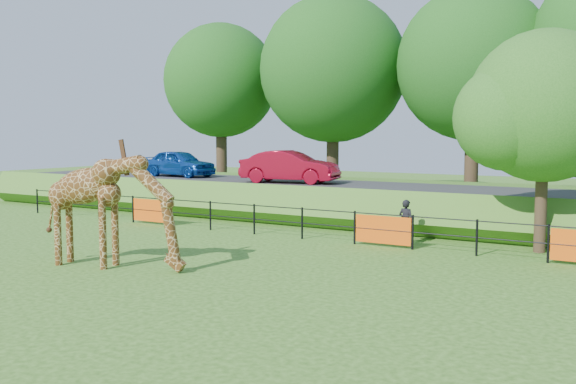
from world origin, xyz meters
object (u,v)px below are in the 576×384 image
object	(u,v)px
car_red	(290,167)
visitor	(406,222)
car_blue	(179,163)
tree_east	(548,112)
giraffe	(113,211)

from	to	relation	value
car_red	visitor	size ratio (longest dim) A/B	2.99
car_blue	tree_east	bearing A→B (deg)	-100.41
giraffe	visitor	bearing A→B (deg)	43.18
visitor	tree_east	bearing A→B (deg)	-159.96
car_blue	visitor	bearing A→B (deg)	-106.90
tree_east	car_red	bearing A→B (deg)	160.81
giraffe	car_red	size ratio (longest dim) A/B	0.98
giraffe	car_red	bearing A→B (deg)	87.17
car_blue	tree_east	distance (m)	19.27
car_blue	tree_east	size ratio (longest dim) A/B	0.60
tree_east	visitor	bearing A→B (deg)	-169.88
car_blue	visitor	distance (m)	15.47
giraffe	visitor	size ratio (longest dim) A/B	2.93
car_blue	giraffe	bearing A→B (deg)	-141.90
car_red	visitor	bearing A→B (deg)	-132.48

